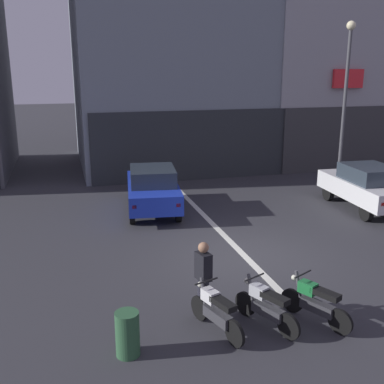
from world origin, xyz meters
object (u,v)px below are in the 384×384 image
Objects in this scene: car_blue_crossing_near at (153,188)px; motorcycle_silver_row_left_mid at (266,306)px; car_white_parked_kerbside at (367,186)px; person_by_motorcycles at (203,280)px; street_lamp at (346,91)px; trash_bin at (128,334)px; motorcycle_white_row_leftmost at (216,311)px; motorcycle_green_row_centre at (315,302)px.

motorcycle_silver_row_left_mid is at bearing -85.28° from car_blue_crossing_near.
car_white_parked_kerbside is 9.85m from person_by_motorcycles.
trash_bin is at bearing -138.28° from street_lamp.
person_by_motorcycles is (-8.04, -5.69, -0.03)m from car_white_parked_kerbside.
motorcycle_silver_row_left_mid is 2.81m from trash_bin.
person_by_motorcycles is (-0.08, 0.60, 0.40)m from motorcycle_white_row_leftmost.
street_lamp is at bearing 44.01° from person_by_motorcycles.
motorcycle_green_row_centre is 1.80× the size of trash_bin.
motorcycle_white_row_leftmost is at bearing 9.03° from trash_bin.
motorcycle_silver_row_left_mid and motorcycle_green_row_centre have the same top height.
motorcycle_silver_row_left_mid reaches higher than trash_bin.
motorcycle_white_row_leftmost is 1.89× the size of trash_bin.
car_blue_crossing_near is at bearing 94.72° from motorcycle_silver_row_left_mid.
car_white_parked_kerbside reaches higher than motorcycle_green_row_centre.
car_blue_crossing_near is 7.83m from car_white_parked_kerbside.
street_lamp is at bearing 46.27° from motorcycle_white_row_leftmost.
motorcycle_silver_row_left_mid is 1.02× the size of motorcycle_green_row_centre.
person_by_motorcycles reaches higher than motorcycle_green_row_centre.
car_white_parked_kerbside reaches higher than motorcycle_white_row_leftmost.
motorcycle_white_row_leftmost is at bearing 175.60° from motorcycle_silver_row_left_mid.
person_by_motorcycles is at bearing 148.49° from motorcycle_silver_row_left_mid.
person_by_motorcycles is (-8.52, -8.23, -3.29)m from street_lamp.
motorcycle_green_row_centre is 3.83m from trash_bin.
motorcycle_silver_row_left_mid is 1.35m from person_by_motorcycles.
car_white_parked_kerbside is at bearing -100.69° from street_lamp.
motorcycle_silver_row_left_mid is at bearing -4.40° from motorcycle_white_row_leftmost.
motorcycle_silver_row_left_mid is at bearing -129.79° from street_lamp.
car_blue_crossing_near is 2.81× the size of motorcycle_green_row_centre.
street_lamp reaches higher than person_by_motorcycles.
person_by_motorcycles reaches higher than car_blue_crossing_near.
car_blue_crossing_near is 8.67m from trash_bin.
car_white_parked_kerbside is 2.61× the size of motorcycle_white_row_leftmost.
car_blue_crossing_near is 8.23m from motorcycle_silver_row_left_mid.
motorcycle_white_row_leftmost is at bearing 174.14° from motorcycle_green_row_centre.
motorcycle_white_row_leftmost is 1.04× the size of motorcycle_silver_row_left_mid.
motorcycle_green_row_centre is at bearing -132.28° from car_white_parked_kerbside.
motorcycle_silver_row_left_mid is 1.04m from motorcycle_green_row_centre.
street_lamp is at bearing 54.74° from motorcycle_green_row_centre.
car_blue_crossing_near reaches higher than trash_bin.
person_by_motorcycles is 1.96m from trash_bin.
person_by_motorcycles is (-1.10, 0.68, 0.40)m from motorcycle_silver_row_left_mid.
trash_bin is (-9.74, -6.57, -0.46)m from car_white_parked_kerbside.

